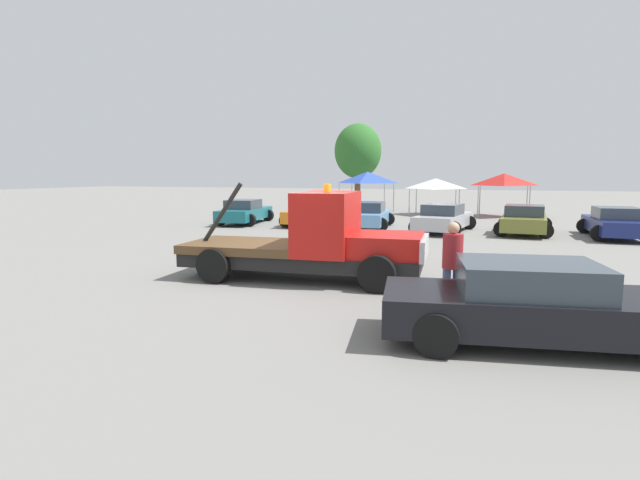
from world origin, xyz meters
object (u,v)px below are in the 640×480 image
Objects in this scene: parked_car_teal at (245,212)px; tree_left at (358,151)px; canopy_tent_white at (435,184)px; person_near_truck at (452,260)px; parked_car_skyblue at (368,215)px; canopy_tent_red at (504,180)px; canopy_tent_blue at (367,178)px; parked_car_olive at (524,220)px; parked_car_navy at (615,223)px; tow_truck at (317,243)px; foreground_car at (540,305)px; parked_car_orange at (310,213)px; traffic_cone at (373,249)px; parked_car_silver at (444,218)px.

tree_left reaches higher than parked_car_teal.
person_near_truck is at bearing -82.43° from canopy_tent_white.
tree_left is at bearing 11.72° from parked_car_skyblue.
person_near_truck is at bearing -92.60° from canopy_tent_red.
tree_left is (-2.17, 5.22, 2.09)m from canopy_tent_blue.
parked_car_olive is at bearing 141.16° from person_near_truck.
canopy_tent_blue is (-13.60, 10.52, 1.85)m from parked_car_navy.
tow_truck is 22.97m from canopy_tent_red.
tow_truck is 1.97× the size of canopy_tent_blue.
person_near_truck is 0.38× the size of parked_car_skyblue.
tree_left reaches higher than canopy_tent_white.
canopy_tent_blue reaches higher than parked_car_skyblue.
foreground_car and parked_car_teal have the same top height.
foreground_car is 2.95× the size of person_near_truck.
parked_car_orange is 15.70m from tree_left.
parked_car_teal is 1.63× the size of canopy_tent_red.
parked_car_orange is (-5.10, 12.96, -0.32)m from tow_truck.
parked_car_orange is at bearing 122.45° from traffic_cone.
parked_car_orange is at bearing 91.94° from parked_car_olive.
parked_car_skyblue is at bearing -98.16° from parked_car_orange.
parked_car_silver is (-3.12, 15.69, -0.00)m from foreground_car.
parked_car_silver is (3.82, -0.44, 0.00)m from parked_car_skyblue.
parked_car_navy is 1.51× the size of canopy_tent_white.
canopy_tent_red is (9.16, -0.41, -0.11)m from canopy_tent_blue.
traffic_cone is at bearing 178.23° from parked_car_silver.
foreground_car is at bearing -70.03° from canopy_tent_blue.
canopy_tent_white is (-3.23, 24.32, 1.06)m from person_near_truck.
person_near_truck is at bearing 156.91° from parked_car_navy.
person_near_truck is 0.36× the size of parked_car_teal.
parked_car_skyblue is at bearing 91.94° from parked_car_silver.
parked_car_skyblue is 11.90m from canopy_tent_red.
person_near_truck reaches higher than parked_car_orange.
canopy_tent_blue is 19.51m from traffic_cone.
person_near_truck is (3.57, -1.91, 0.07)m from tow_truck.
canopy_tent_blue is at bearing 100.42° from foreground_car.
foreground_car is at bearing -69.60° from tree_left.
parked_car_skyblue reaches higher than traffic_cone.
tow_truck reaches higher than person_near_truck.
parked_car_teal is at bearing 87.08° from parked_car_navy.
canopy_tent_blue reaches higher than person_near_truck.
parked_car_orange is at bearing -93.60° from canopy_tent_blue.
canopy_tent_red is at bearing 73.36° from tow_truck.
parked_car_silver reaches higher than traffic_cone.
foreground_car is at bearing -160.31° from parked_car_silver.
parked_car_orange is at bearing 79.05° from parked_car_skyblue.
parked_car_skyblue is 7.39m from parked_car_olive.
canopy_tent_white is 5.51× the size of traffic_cone.
canopy_tent_white is (0.34, 22.41, 1.13)m from tow_truck.
tree_left is at bearing 3.08° from parked_car_orange.
parked_car_skyblue is at bearing -72.74° from tree_left.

